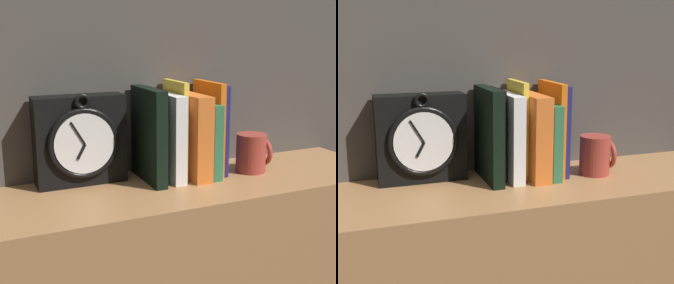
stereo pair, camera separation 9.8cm
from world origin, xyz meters
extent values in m
cube|color=black|center=(-0.17, 0.10, 0.95)|extent=(0.20, 0.06, 0.20)
torus|color=black|center=(-0.17, 0.07, 0.95)|extent=(0.16, 0.01, 0.16)
cylinder|color=silver|center=(-0.17, 0.06, 0.95)|extent=(0.13, 0.01, 0.13)
cube|color=black|center=(-0.18, 0.06, 0.93)|extent=(0.02, 0.00, 0.03)
cube|color=black|center=(-0.18, 0.06, 0.97)|extent=(0.03, 0.00, 0.05)
torus|color=black|center=(-0.17, 0.07, 1.04)|extent=(0.03, 0.01, 0.03)
cube|color=black|center=(-0.02, 0.06, 0.95)|extent=(0.03, 0.15, 0.21)
cube|color=black|center=(0.00, 0.08, 0.95)|extent=(0.02, 0.12, 0.21)
cube|color=white|center=(0.03, 0.06, 0.94)|extent=(0.03, 0.15, 0.20)
cube|color=yellow|center=(0.05, 0.08, 0.96)|extent=(0.01, 0.12, 0.22)
cube|color=orange|center=(0.08, 0.05, 0.94)|extent=(0.04, 0.16, 0.20)
cube|color=#2E6B44|center=(0.12, 0.06, 0.93)|extent=(0.02, 0.15, 0.17)
cube|color=orange|center=(0.14, 0.07, 0.96)|extent=(0.01, 0.14, 0.22)
cube|color=navy|center=(0.15, 0.07, 0.95)|extent=(0.01, 0.13, 0.21)
cylinder|color=#9E382D|center=(0.23, 0.02, 0.89)|extent=(0.07, 0.07, 0.09)
torus|color=#9E382D|center=(0.27, 0.02, 0.89)|extent=(0.01, 0.07, 0.07)
camera|label=1|loc=(-0.41, -0.90, 1.18)|focal=50.00mm
camera|label=2|loc=(-0.32, -0.93, 1.18)|focal=50.00mm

